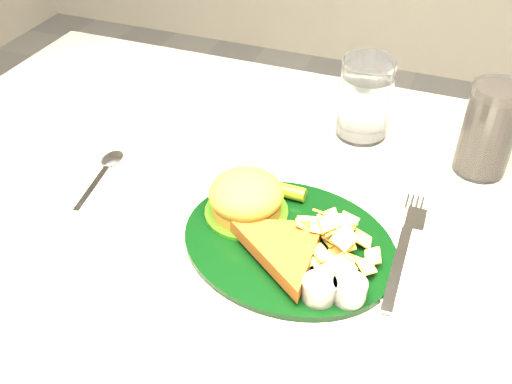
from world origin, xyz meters
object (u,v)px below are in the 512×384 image
table (272,381)px  water_glass (365,99)px  dinner_plate (289,227)px  fork_napkin (399,261)px  cola_glass (489,130)px

table → water_glass: water_glass is taller
table → dinner_plate: bearing=-56.6°
table → fork_napkin: bearing=-10.7°
fork_napkin → water_glass: bearing=111.7°
water_glass → fork_napkin: bearing=-68.0°
dinner_plate → cola_glass: 0.32m
water_glass → dinner_plate: bearing=-95.2°
water_glass → cola_glass: cola_glass is taller
table → cola_glass: (0.23, 0.20, 0.44)m
dinner_plate → cola_glass: size_ratio=1.99×
table → dinner_plate: (0.03, -0.05, 0.41)m
table → water_glass: 0.50m
table → dinner_plate: dinner_plate is taller
table → water_glass: size_ratio=9.68×
water_glass → cola_glass: bearing=-10.1°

